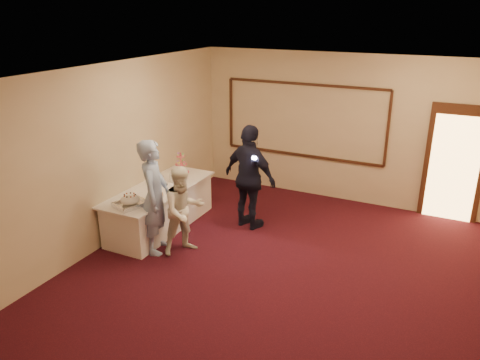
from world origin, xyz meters
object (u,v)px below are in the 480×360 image
object	(u,v)px
pavlova_tray	(130,201)
guest	(250,178)
buffet_table	(160,208)
woman	(184,210)
plate_stack_b	(175,178)
tart	(156,195)
man	(155,197)
cupcake_stand	(181,165)
plate_stack_a	(159,181)

from	to	relation	value
pavlova_tray	guest	size ratio (longest dim) A/B	0.32
buffet_table	woman	xyz separation A→B (m)	(0.88, -0.58, 0.35)
plate_stack_b	tart	distance (m)	0.76
plate_stack_b	woman	xyz separation A→B (m)	(0.81, -0.97, -0.11)
plate_stack_b	man	size ratio (longest dim) A/B	0.10
plate_stack_b	guest	xyz separation A→B (m)	(1.37, 0.35, 0.11)
cupcake_stand	plate_stack_b	size ratio (longest dim) A/B	2.28
plate_stack_a	buffet_table	bearing A→B (deg)	-53.22
buffet_table	pavlova_tray	size ratio (longest dim) A/B	3.95
plate_stack_a	tart	world-z (taller)	plate_stack_a
plate_stack_a	pavlova_tray	bearing A→B (deg)	-82.32
buffet_table	man	xyz separation A→B (m)	(0.44, -0.73, 0.56)
pavlova_tray	cupcake_stand	xyz separation A→B (m)	(-0.16, 1.76, 0.07)
cupcake_stand	buffet_table	bearing A→B (deg)	-83.51
tart	man	distance (m)	0.48
woman	guest	xyz separation A→B (m)	(0.56, 1.32, 0.22)
tart	plate_stack_a	bearing A→B (deg)	119.14
tart	man	xyz separation A→B (m)	(0.26, -0.37, 0.15)
pavlova_tray	plate_stack_b	distance (m)	1.26
man	guest	xyz separation A→B (m)	(1.00, 1.47, 0.01)
buffet_table	cupcake_stand	world-z (taller)	cupcake_stand
buffet_table	tart	world-z (taller)	tart
pavlova_tray	cupcake_stand	world-z (taller)	cupcake_stand
plate_stack_a	tart	distance (m)	0.53
guest	pavlova_tray	bearing A→B (deg)	65.73
tart	plate_stack_b	bearing A→B (deg)	98.11
tart	guest	size ratio (longest dim) A/B	0.15
cupcake_stand	woman	size ratio (longest dim) A/B	0.30
plate_stack_b	cupcake_stand	bearing A→B (deg)	109.60
plate_stack_b	woman	size ratio (longest dim) A/B	0.13
buffet_table	woman	world-z (taller)	woman
cupcake_stand	woman	world-z (taller)	woman
pavlova_tray	plate_stack_a	xyz separation A→B (m)	(-0.13, 0.97, 0.00)
man	plate_stack_a	bearing A→B (deg)	9.38
buffet_table	plate_stack_a	distance (m)	0.48
plate_stack_a	man	bearing A→B (deg)	-58.08
pavlova_tray	man	size ratio (longest dim) A/B	0.32
buffet_table	woman	bearing A→B (deg)	-33.08
buffet_table	guest	distance (m)	1.72
man	tart	bearing A→B (deg)	12.61
tart	woman	world-z (taller)	woman
plate_stack_a	plate_stack_b	bearing A→B (deg)	63.03
pavlova_tray	woman	world-z (taller)	woman
woman	buffet_table	bearing A→B (deg)	90.15
cupcake_stand	man	size ratio (longest dim) A/B	0.23
plate_stack_a	man	world-z (taller)	man
buffet_table	man	bearing A→B (deg)	-58.76
buffet_table	plate_stack_a	size ratio (longest dim) A/B	11.78
plate_stack_a	plate_stack_b	xyz separation A→B (m)	(0.15, 0.29, -0.00)
man	cupcake_stand	bearing A→B (deg)	-3.94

